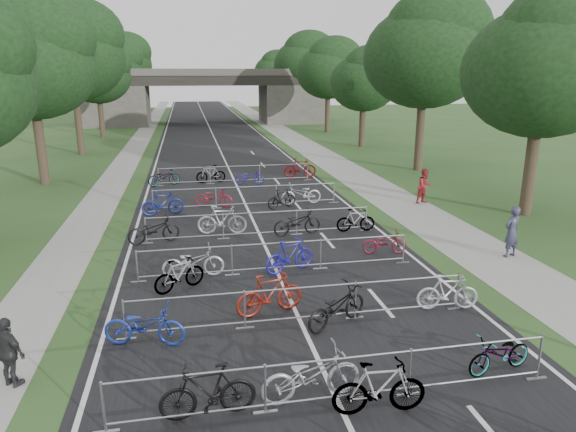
% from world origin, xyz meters
% --- Properties ---
extents(road, '(11.00, 140.00, 0.01)m').
position_xyz_m(road, '(0.00, 50.00, 0.01)').
color(road, black).
rests_on(road, ground).
extents(sidewalk_right, '(3.00, 140.00, 0.01)m').
position_xyz_m(sidewalk_right, '(8.00, 50.00, 0.01)').
color(sidewalk_right, gray).
rests_on(sidewalk_right, ground).
extents(sidewalk_left, '(2.00, 140.00, 0.01)m').
position_xyz_m(sidewalk_left, '(-7.50, 50.00, 0.01)').
color(sidewalk_left, gray).
rests_on(sidewalk_left, ground).
extents(lane_markings, '(0.12, 140.00, 0.00)m').
position_xyz_m(lane_markings, '(0.00, 50.00, 0.00)').
color(lane_markings, silver).
rests_on(lane_markings, ground).
extents(overpass_bridge, '(31.00, 8.00, 7.05)m').
position_xyz_m(overpass_bridge, '(0.00, 65.00, 3.53)').
color(overpass_bridge, '#44423D').
rests_on(overpass_bridge, ground).
extents(tree_right_0, '(7.17, 7.17, 10.93)m').
position_xyz_m(tree_right_0, '(13.11, 15.93, 6.92)').
color(tree_right_0, '#33261C').
rests_on(tree_right_0, ground).
extents(tree_left_1, '(7.56, 7.56, 11.53)m').
position_xyz_m(tree_left_1, '(-11.39, 27.93, 7.30)').
color(tree_left_1, '#33261C').
rests_on(tree_left_1, ground).
extents(tree_right_1, '(8.18, 8.18, 12.47)m').
position_xyz_m(tree_right_1, '(13.11, 27.93, 7.90)').
color(tree_right_1, '#33261C').
rests_on(tree_right_1, ground).
extents(tree_left_2, '(8.40, 8.40, 12.81)m').
position_xyz_m(tree_left_2, '(-11.39, 39.93, 8.12)').
color(tree_left_2, '#33261C').
rests_on(tree_left_2, ground).
extents(tree_right_2, '(6.16, 6.16, 9.39)m').
position_xyz_m(tree_right_2, '(13.11, 39.93, 5.95)').
color(tree_right_2, '#33261C').
rests_on(tree_right_2, ground).
extents(tree_left_3, '(6.72, 6.72, 10.25)m').
position_xyz_m(tree_left_3, '(-11.39, 51.93, 6.49)').
color(tree_left_3, '#33261C').
rests_on(tree_left_3, ground).
extents(tree_right_3, '(7.17, 7.17, 10.93)m').
position_xyz_m(tree_right_3, '(13.11, 51.93, 6.92)').
color(tree_right_3, '#33261C').
rests_on(tree_right_3, ground).
extents(tree_left_4, '(7.56, 7.56, 11.53)m').
position_xyz_m(tree_left_4, '(-11.39, 63.93, 7.30)').
color(tree_left_4, '#33261C').
rests_on(tree_left_4, ground).
extents(tree_right_4, '(8.18, 8.18, 12.47)m').
position_xyz_m(tree_right_4, '(13.11, 63.93, 7.90)').
color(tree_right_4, '#33261C').
rests_on(tree_right_4, ground).
extents(tree_left_5, '(8.40, 8.40, 12.81)m').
position_xyz_m(tree_left_5, '(-11.39, 75.93, 8.12)').
color(tree_left_5, '#33261C').
rests_on(tree_left_5, ground).
extents(tree_right_5, '(6.16, 6.16, 9.39)m').
position_xyz_m(tree_right_5, '(13.11, 75.93, 5.95)').
color(tree_right_5, '#33261C').
rests_on(tree_right_5, ground).
extents(tree_left_6, '(6.72, 6.72, 10.25)m').
position_xyz_m(tree_left_6, '(-11.39, 87.93, 6.49)').
color(tree_left_6, '#33261C').
rests_on(tree_left_6, ground).
extents(tree_right_6, '(7.17, 7.17, 10.93)m').
position_xyz_m(tree_right_6, '(13.11, 87.93, 6.92)').
color(tree_right_6, '#33261C').
rests_on(tree_right_6, ground).
extents(barrier_row_1, '(9.70, 0.08, 1.10)m').
position_xyz_m(barrier_row_1, '(0.00, 3.60, 0.55)').
color(barrier_row_1, '#9A9DA2').
rests_on(barrier_row_1, ground).
extents(barrier_row_2, '(9.70, 0.08, 1.10)m').
position_xyz_m(barrier_row_2, '(0.00, 7.20, 0.55)').
color(barrier_row_2, '#9A9DA2').
rests_on(barrier_row_2, ground).
extents(barrier_row_3, '(9.70, 0.08, 1.10)m').
position_xyz_m(barrier_row_3, '(0.00, 11.00, 0.55)').
color(barrier_row_3, '#9A9DA2').
rests_on(barrier_row_3, ground).
extents(barrier_row_4, '(9.70, 0.08, 1.10)m').
position_xyz_m(barrier_row_4, '(0.00, 15.00, 0.55)').
color(barrier_row_4, '#9A9DA2').
rests_on(barrier_row_4, ground).
extents(barrier_row_5, '(9.70, 0.08, 1.10)m').
position_xyz_m(barrier_row_5, '(0.00, 20.00, 0.55)').
color(barrier_row_5, '#9A9DA2').
rests_on(barrier_row_5, ground).
extents(barrier_row_6, '(9.70, 0.08, 1.10)m').
position_xyz_m(barrier_row_6, '(0.00, 26.00, 0.55)').
color(barrier_row_6, '#9A9DA2').
rests_on(barrier_row_6, ground).
extents(bike_4, '(1.94, 0.64, 1.15)m').
position_xyz_m(bike_4, '(-2.65, 3.70, 0.57)').
color(bike_4, black).
rests_on(bike_4, ground).
extents(bike_5, '(2.23, 0.98, 1.14)m').
position_xyz_m(bike_5, '(-0.53, 3.86, 0.57)').
color(bike_5, '#96979D').
rests_on(bike_5, ground).
extents(bike_6, '(1.95, 0.66, 1.15)m').
position_xyz_m(bike_6, '(0.69, 3.15, 0.58)').
color(bike_6, '#9A9DA2').
rests_on(bike_6, ground).
extents(bike_7, '(1.81, 0.93, 0.91)m').
position_xyz_m(bike_7, '(3.91, 4.01, 0.45)').
color(bike_7, '#9A9DA2').
rests_on(bike_7, ground).
extents(bike_8, '(2.16, 1.17, 1.08)m').
position_xyz_m(bike_8, '(-4.08, 6.82, 0.54)').
color(bike_8, navy).
rests_on(bike_8, ground).
extents(bike_9, '(2.10, 1.08, 1.21)m').
position_xyz_m(bike_9, '(-0.75, 7.93, 0.61)').
color(bike_9, maroon).
rests_on(bike_9, ground).
extents(bike_10, '(2.18, 1.66, 1.10)m').
position_xyz_m(bike_10, '(0.91, 6.88, 0.55)').
color(bike_10, black).
rests_on(bike_10, ground).
extents(bike_11, '(1.85, 0.76, 1.08)m').
position_xyz_m(bike_11, '(4.30, 7.21, 0.54)').
color(bike_11, '#B7B7BF').
rests_on(bike_11, ground).
extents(bike_12, '(1.76, 1.31, 1.05)m').
position_xyz_m(bike_12, '(-3.25, 10.08, 0.53)').
color(bike_12, '#9A9DA2').
rests_on(bike_12, ground).
extents(bike_13, '(2.07, 0.79, 1.08)m').
position_xyz_m(bike_13, '(-2.81, 11.09, 0.54)').
color(bike_13, '#A5A5AD').
rests_on(bike_13, ground).
extents(bike_14, '(1.98, 1.24, 1.15)m').
position_xyz_m(bike_14, '(0.43, 10.95, 0.58)').
color(bike_14, '#201D9F').
rests_on(bike_14, ground).
extents(bike_15, '(1.74, 0.79, 0.88)m').
position_xyz_m(bike_15, '(4.30, 12.04, 0.44)').
color(bike_15, maroon).
rests_on(bike_15, ground).
extents(bike_16, '(2.17, 1.24, 1.08)m').
position_xyz_m(bike_16, '(-4.30, 15.03, 0.54)').
color(bike_16, black).
rests_on(bike_16, ground).
extents(bike_17, '(2.15, 0.89, 1.25)m').
position_xyz_m(bike_17, '(-1.54, 15.64, 0.63)').
color(bike_17, '#9F9EA5').
rests_on(bike_17, ground).
extents(bike_18, '(2.15, 1.01, 1.08)m').
position_xyz_m(bike_18, '(1.55, 14.96, 0.54)').
color(bike_18, black).
rests_on(bike_18, ground).
extents(bike_19, '(1.70, 0.55, 1.01)m').
position_xyz_m(bike_19, '(4.11, 14.92, 0.50)').
color(bike_19, '#9A9DA2').
rests_on(bike_19, ground).
extents(bike_20, '(2.05, 0.90, 1.19)m').
position_xyz_m(bike_20, '(-4.10, 19.23, 0.60)').
color(bike_20, navy).
rests_on(bike_20, ground).
extents(bike_21, '(2.03, 1.18, 1.01)m').
position_xyz_m(bike_21, '(-1.63, 20.34, 0.50)').
color(bike_21, maroon).
rests_on(bike_21, ground).
extents(bike_22, '(1.69, 1.02, 0.98)m').
position_xyz_m(bike_22, '(1.71, 19.37, 0.49)').
color(bike_22, black).
rests_on(bike_22, ground).
extents(bike_23, '(2.14, 0.85, 1.11)m').
position_xyz_m(bike_23, '(2.86, 20.04, 0.55)').
color(bike_23, '#BABCC3').
rests_on(bike_23, ground).
extents(bike_24, '(2.03, 1.27, 1.01)m').
position_xyz_m(bike_24, '(-4.30, 26.07, 0.50)').
color(bike_24, '#9A9DA2').
rests_on(bike_24, ground).
extents(bike_25, '(1.85, 0.66, 1.09)m').
position_xyz_m(bike_25, '(-1.47, 26.35, 0.55)').
color(bike_25, '#9A9DA2').
rests_on(bike_25, ground).
extents(bike_26, '(1.85, 0.90, 0.93)m').
position_xyz_m(bike_26, '(0.80, 25.32, 0.47)').
color(bike_26, navy).
rests_on(bike_26, ground).
extents(bike_27, '(2.15, 0.81, 1.26)m').
position_xyz_m(bike_27, '(4.30, 26.93, 0.63)').
color(bike_27, maroon).
rests_on(bike_27, ground).
extents(pedestrian_a, '(0.80, 0.64, 1.92)m').
position_xyz_m(pedestrian_a, '(8.74, 10.85, 0.96)').
color(pedestrian_a, '#303148').
rests_on(pedestrian_a, ground).
extents(pedestrian_b, '(1.05, 0.93, 1.81)m').
position_xyz_m(pedestrian_b, '(9.20, 19.00, 0.90)').
color(pedestrian_b, maroon).
rests_on(pedestrian_b, ground).
extents(pedestrian_c, '(0.99, 0.87, 1.60)m').
position_xyz_m(pedestrian_c, '(-6.80, 5.59, 0.80)').
color(pedestrian_c, '#242527').
rests_on(pedestrian_c, ground).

